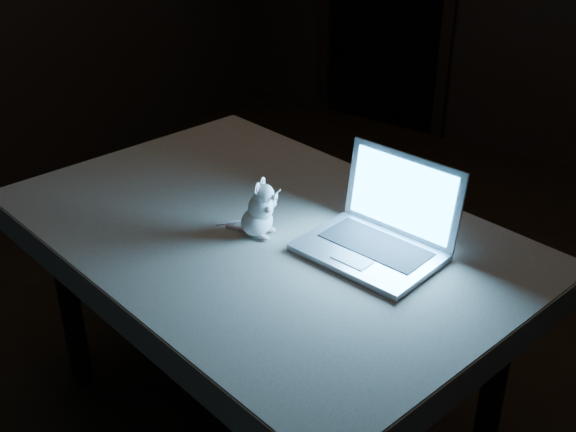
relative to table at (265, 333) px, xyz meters
The scene contains 5 objects.
floor 0.65m from the table, 102.28° to the left, with size 5.00×5.00×0.00m, color black.
table is the anchor object (origin of this frame).
tablecloth 0.39m from the table, ahead, with size 1.69×1.12×0.11m, color #C2B09E, non-canonical shape.
laptop 0.68m from the table, ahead, with size 0.40×0.35×0.27m, color silver, non-canonical shape.
plush_mouse 0.53m from the table, 71.68° to the right, with size 0.14×0.14×0.19m, color white, non-canonical shape.
Camera 1 is at (1.35, -2.07, 2.00)m, focal length 45.00 mm.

